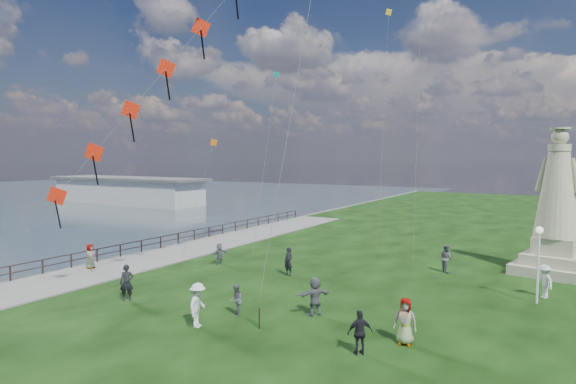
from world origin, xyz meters
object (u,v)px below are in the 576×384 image
Objects in this scene: person_6 at (288,262)px; person_11 at (315,296)px; statue at (557,219)px; person_8 at (545,281)px; person_0 at (127,283)px; person_2 at (198,305)px; pier_pavilion at (127,190)px; lamppost at (539,248)px; person_1 at (236,300)px; person_7 at (446,258)px; person_5 at (220,254)px; person_3 at (360,332)px; person_10 at (90,258)px; person_4 at (405,321)px.

person_11 reaches higher than person_6.
statue is 6.75m from person_8.
person_2 is at bearing -52.60° from person_0.
lamppost is (62.54, -29.04, 0.97)m from pier_pavilion.
person_0 is 1.24× the size of person_1.
person_0 is at bearing -119.76° from person_1.
statue is at bearing -52.57° from person_2.
statue reaches higher than person_7.
person_0 reaches higher than person_5.
pier_pavilion is 16.62× the size of person_11.
person_7 is 0.99× the size of person_11.
lamppost is 2.36m from person_8.
person_3 is (-5.33, -10.29, -1.98)m from lamppost.
person_0 is 9.77m from person_11.
person_7 reaches higher than person_5.
person_7 is 22.97m from person_10.
person_11 is (-4.62, 1.28, -0.01)m from person_4.
person_0 is at bearing -151.26° from lamppost.
person_2 is at bearing -35.58° from person_3.
person_7 is at bearing -23.22° from pier_pavilion.
pier_pavilion reaches higher than person_7.
pier_pavilion is 20.14× the size of person_1.
person_10 is at bearing 53.14° from person_2.
lamppost is 13.82m from person_6.
pier_pavilion reaches higher than person_5.
person_1 is 6.67m from person_3.
person_3 is 1.14× the size of person_5.
person_7 is (7.09, 15.60, -0.06)m from person_2.
person_6 is at bearing 20.81° from person_0.
lamppost is 2.12× the size of person_4.
statue reaches higher than person_0.
lamppost is at bearing -12.70° from person_0.
person_11 is (3.68, 3.88, -0.06)m from person_2.
person_5 is at bearing -145.89° from statue.
person_11 is (10.48, -6.21, 0.17)m from person_5.
person_4 reaches higher than person_7.
person_10 is at bearing -140.88° from statue.
person_2 is 12.18m from person_5.
person_8 is (18.43, 11.28, -0.05)m from person_0.
person_0 is at bearing -128.02° from person_10.
person_4 is 1.02× the size of person_7.
person_1 is 10.98m from person_5.
lamppost is 2.34× the size of person_3.
person_11 is (-8.79, -7.20, -1.91)m from lamppost.
person_11 is (4.83, -5.87, 0.02)m from person_6.
person_4 is at bearing 143.63° from person_7.
person_1 is 0.85× the size of person_8.
person_2 is 1.15× the size of person_3.
person_0 is at bearing -155.00° from person_5.
person_5 is 0.83× the size of person_6.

